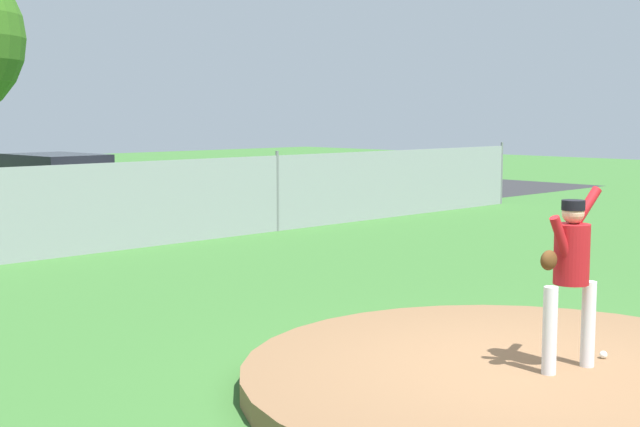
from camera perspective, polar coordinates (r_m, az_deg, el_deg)
name	(u,v)px	position (r m, az deg, el deg)	size (l,w,h in m)	color
ground_plane	(164,294)	(12.66, -10.10, -5.20)	(80.00, 80.00, 0.00)	#386B2D
pitchers_mound	(530,379)	(8.48, 13.52, -10.41)	(5.38, 5.38, 0.21)	brown
pitcher_youth	(570,266)	(8.24, 15.97, -3.29)	(0.79, 0.32, 1.68)	silver
baseball	(603,355)	(8.93, 17.94, -8.73)	(0.07, 0.07, 0.07)	white
chainlink_fence	(33,214)	(15.98, -18.17, -0.01)	(28.21, 0.07, 1.75)	gray
parked_car_white	(57,191)	(20.85, -16.72, 1.38)	(1.90, 4.33, 1.64)	silver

